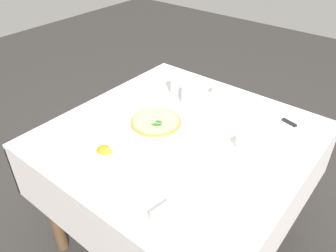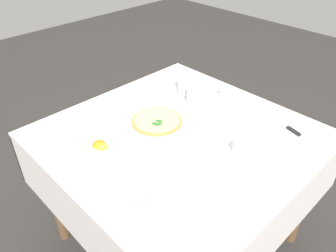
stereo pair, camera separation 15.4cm
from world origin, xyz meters
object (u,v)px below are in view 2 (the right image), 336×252
Objects in this scene: dinner_knife at (285,126)px; menu_card at (142,210)px; citrus_bowl at (101,150)px; pizza_plate at (157,123)px; coffee_cup_near_left at (241,149)px; water_glass_back_corner at (194,97)px; napkin_folded at (285,129)px; water_glass_far_left at (185,85)px; coffee_cup_right_edge at (227,95)px; pizza at (157,121)px.

menu_card is at bearing 99.07° from dinner_knife.
dinner_knife is 1.29× the size of citrus_bowl.
pizza_plate is 3.91× the size of menu_card.
pizza_plate is 2.69× the size of coffee_cup_near_left.
napkin_folded is at bearing -163.86° from water_glass_back_corner.
pizza_plate is at bearing 109.85° from water_glass_far_left.
citrus_bowl is (-0.00, 0.32, 0.02)m from pizza_plate.
water_glass_back_corner is 0.47m from napkin_folded.
coffee_cup_near_left is 0.67× the size of dinner_knife.
napkin_folded is (-0.04, -0.29, -0.02)m from coffee_cup_near_left.
pizza_plate is 1.45× the size of napkin_folded.
napkin_folded is 1.25× the size of dinner_knife.
water_glass_far_left is 0.63× the size of dinner_knife.
coffee_cup_right_edge reaches higher than dinner_knife.
pizza is at bearing 142.84° from pizza_plate.
water_glass_far_left is at bearing -70.10° from pizza.
water_glass_back_corner is at bearing -88.80° from pizza_plate.
coffee_cup_near_left is 0.29m from napkin_folded.
napkin_folded is at bearing -175.95° from menu_card.
coffee_cup_right_edge is 1.26× the size of water_glass_back_corner.
menu_card is at bearing 96.42° from napkin_folded.
coffee_cup_right_edge is at bearing 6.81° from napkin_folded.
pizza_plate is 0.32m from citrus_bowl.
napkin_folded is at bearing -171.48° from water_glass_far_left.
coffee_cup_right_edge is 0.68× the size of dinner_knife.
pizza_plate is at bearing 53.43° from napkin_folded.
pizza is 0.27m from water_glass_back_corner.
coffee_cup_near_left reaches higher than pizza_plate.
pizza is at bearing 56.15° from dinner_knife.
citrus_bowl reaches higher than menu_card.
pizza_plate is 0.60m from napkin_folded.
coffee_cup_near_left is 0.52m from menu_card.
coffee_cup_right_edge is 1.08× the size of water_glass_far_left.
citrus_bowl is (0.41, 0.42, 0.00)m from coffee_cup_near_left.
coffee_cup_right_edge is 1.02× the size of coffee_cup_near_left.
water_glass_far_left reaches higher than dinner_knife.
pizza_plate is 0.27m from water_glass_back_corner.
dinner_knife is at bearing -121.82° from citrus_bowl.
dinner_knife is (-0.45, -0.13, -0.02)m from water_glass_back_corner.
water_glass_back_corner is at bearing 61.98° from coffee_cup_right_edge.
coffee_cup_near_left is 1.24× the size of water_glass_back_corner.
water_glass_back_corner is 0.54× the size of dinner_knife.
pizza is at bearing 109.90° from water_glass_far_left.
water_glass_far_left is at bearing 30.94° from coffee_cup_right_edge.
pizza_plate is 0.44m from coffee_cup_right_edge.
citrus_bowl reaches higher than pizza_plate.
napkin_folded is (-0.45, -0.40, -0.01)m from pizza.
coffee_cup_right_edge is at bearing -96.14° from citrus_bowl.
coffee_cup_near_left is 0.44m from water_glass_back_corner.
dinner_knife is at bearing -171.37° from water_glass_far_left.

